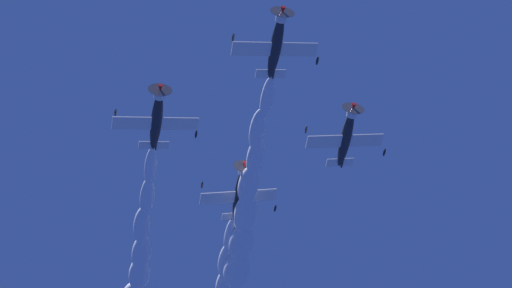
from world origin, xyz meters
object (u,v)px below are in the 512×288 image
airplane_slot_tail (240,192)px  airplane_right_wingman (157,119)px  airplane_left_wingman (346,136)px  airplane_lead (276,44)px

airplane_slot_tail → airplane_right_wingman: bearing=-50.5°
airplane_right_wingman → airplane_slot_tail: (-9.15, 11.09, 2.33)m
airplane_slot_tail → airplane_left_wingman: bearing=44.8°
airplane_left_wingman → airplane_right_wingman: airplane_left_wingman is taller
airplane_left_wingman → airplane_right_wingman: size_ratio=0.98×
airplane_left_wingman → airplane_slot_tail: size_ratio=1.01×
airplane_right_wingman → airplane_slot_tail: size_ratio=1.02×
airplane_lead → airplane_right_wingman: airplane_lead is taller
airplane_lead → airplane_slot_tail: bearing=178.4°
airplane_right_wingman → airplane_slot_tail: airplane_slot_tail is taller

